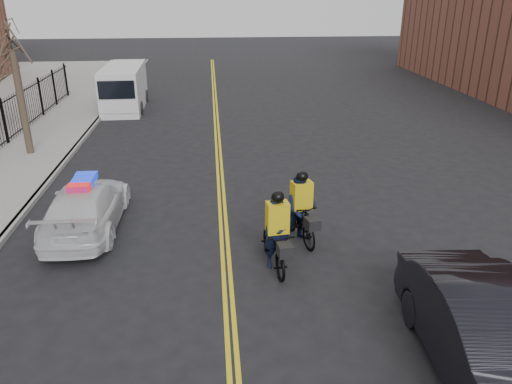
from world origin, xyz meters
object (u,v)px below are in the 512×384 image
object	(u,v)px
police_cruiser	(86,206)
cargo_van	(124,89)
dark_sedan	(491,340)
cyclist_far	(301,214)
cyclist_near	(277,241)

from	to	relation	value
police_cruiser	cargo_van	size ratio (longest dim) A/B	0.83
police_cruiser	dark_sedan	xyz separation A→B (m)	(8.18, -6.67, 0.16)
dark_sedan	cyclist_far	size ratio (longest dim) A/B	2.48
dark_sedan	cargo_van	size ratio (longest dim) A/B	0.91
dark_sedan	cyclist_near	world-z (taller)	cyclist_near
cargo_van	cyclist_near	size ratio (longest dim) A/B	2.65
cyclist_near	cyclist_far	size ratio (longest dim) A/B	1.03
cyclist_near	dark_sedan	bearing A→B (deg)	-59.93
police_cruiser	cyclist_near	size ratio (longest dim) A/B	2.21
police_cruiser	dark_sedan	size ratio (longest dim) A/B	0.91
police_cruiser	cyclist_far	bearing A→B (deg)	168.08
police_cruiser	cyclist_near	xyz separation A→B (m)	(5.07, -2.54, 0.01)
cargo_van	cyclist_far	size ratio (longest dim) A/B	2.72
cargo_van	cyclist_near	bearing A→B (deg)	-71.95
cyclist_far	dark_sedan	bearing A→B (deg)	-80.94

